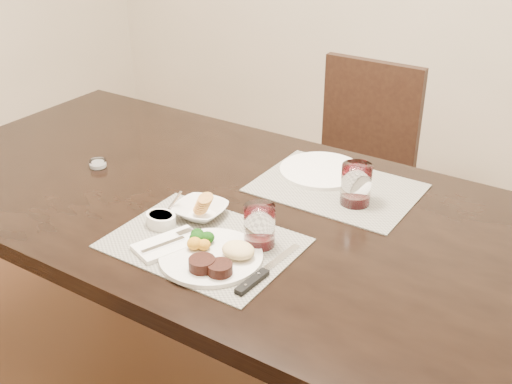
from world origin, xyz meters
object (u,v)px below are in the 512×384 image
Objects in this scene: steak_knife at (259,276)px; wine_glass_near at (259,228)px; chair_far at (357,161)px; far_plate at (321,170)px; dinner_plate at (214,256)px; cracker_bowl at (201,210)px.

steak_knife is 0.15m from wine_glass_near.
far_plate is at bearing -76.04° from chair_far.
wine_glass_near reaches higher than steak_knife.
chair_far is 1.25m from dinner_plate.
cracker_bowl is 0.44m from far_plate.
far_plate is at bearing 98.09° from wine_glass_near.
wine_glass_near is (0.22, -1.08, 0.30)m from chair_far.
far_plate is (0.15, 0.42, -0.01)m from cracker_bowl.
dinner_plate is 2.34× the size of wine_glass_near.
steak_knife is at bearing -76.07° from chair_far.
chair_far is 0.70m from far_plate.
chair_far is 5.96× the size of cracker_bowl.
steak_knife is (0.30, -1.21, 0.26)m from chair_far.
cracker_bowl reaches higher than dinner_plate.
chair_far reaches higher than cracker_bowl.
steak_knife is (0.13, -0.00, -0.01)m from dinner_plate.
cracker_bowl is at bearing 170.97° from wine_glass_near.
wine_glass_near is (-0.08, 0.12, 0.04)m from steak_knife.
cracker_bowl is 1.40× the size of wine_glass_near.
wine_glass_near is at bearing 126.61° from steak_knife.
dinner_plate is 0.13m from steak_knife.
far_plate is (-0.06, 0.45, -0.04)m from wine_glass_near.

